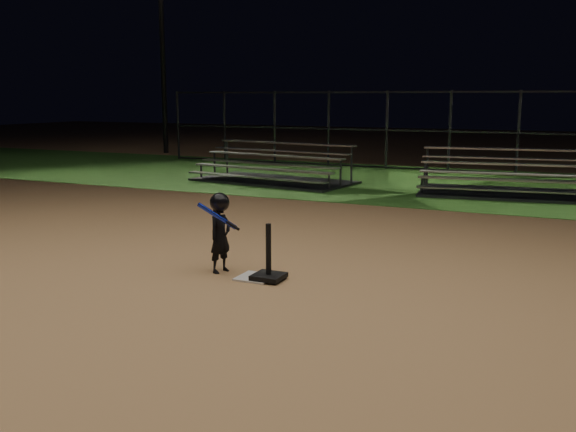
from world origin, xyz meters
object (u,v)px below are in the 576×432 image
Objects in this scene: child_batter at (220,230)px; bleacher_left at (273,174)px; light_pole_left at (161,30)px; home_plate at (256,277)px; bleacher_right at (514,186)px; batting_tee at (269,269)px.

bleacher_left is at bearing 36.50° from child_batter.
home_plate is at bearing -51.23° from light_pole_left.
light_pole_left is (-11.43, 14.86, 4.37)m from child_batter.
home_plate is 0.80m from child_batter.
light_pole_left is at bearing 128.77° from home_plate.
bleacher_left is at bearing -38.50° from light_pole_left.
child_batter is 9.16m from bleacher_right.
bleacher_left is (-3.32, 8.41, -0.35)m from child_batter.
bleacher_left is 0.55× the size of light_pole_left.
bleacher_right is at bearing 76.26° from batting_tee.
bleacher_right is (2.34, 8.76, 0.21)m from home_plate.
light_pole_left reaches higher than bleacher_right.
batting_tee is at bearing -4.79° from home_plate.
bleacher_left is at bearing 114.59° from home_plate.
batting_tee is 0.16× the size of bleacher_left.
child_batter is at bearing 172.74° from batting_tee.
light_pole_left is at bearing 52.54° from child_batter.
home_plate is at bearing -83.12° from child_batter.
batting_tee is (0.19, -0.02, 0.14)m from home_plate.
child_batter is (-0.76, 0.10, 0.42)m from batting_tee.
bleacher_left is 1.00× the size of bleacher_right.
home_plate is 19.79m from light_pole_left.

